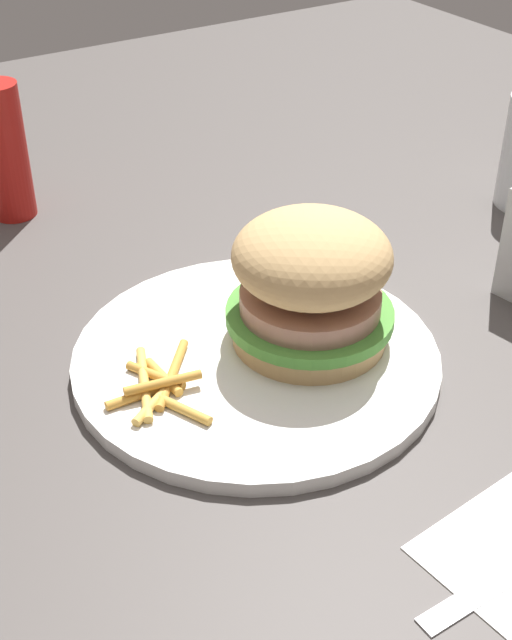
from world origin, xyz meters
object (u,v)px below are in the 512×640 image
ketchup_bottle (5,152)px  plate (256,358)px  sandwich (311,281)px  fries_pile (160,386)px

ketchup_bottle → plate: bearing=12.0°
plate → ketchup_bottle: ketchup_bottle is taller
plate → sandwich: size_ratio=2.17×
fries_pile → ketchup_bottle: 0.35m
plate → sandwich: (0.01, 0.04, 0.06)m
fries_pile → ketchup_bottle: (-0.35, 0.01, 0.05)m
fries_pile → ketchup_bottle: bearing=178.2°
sandwich → ketchup_bottle: 0.37m
sandwich → plate: bearing=-98.4°
sandwich → ketchup_bottle: size_ratio=0.96×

